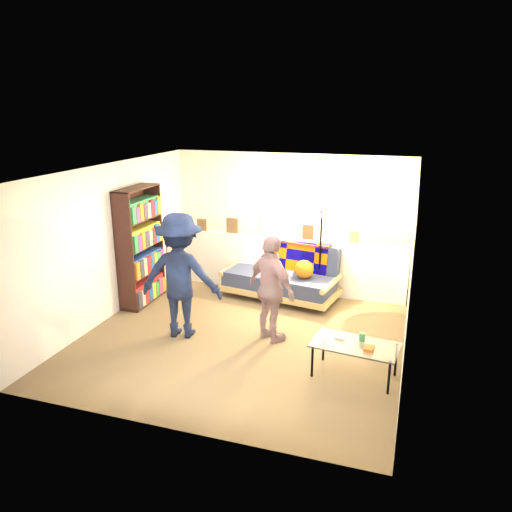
{
  "coord_description": "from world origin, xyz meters",
  "views": [
    {
      "loc": [
        2.22,
        -6.47,
        3.26
      ],
      "look_at": [
        0.0,
        0.4,
        1.05
      ],
      "focal_mm": 35.0,
      "sensor_mm": 36.0,
      "label": 1
    }
  ],
  "objects": [
    {
      "name": "ground",
      "position": [
        0.0,
        0.0,
        0.0
      ],
      "size": [
        5.0,
        5.0,
        0.0
      ],
      "primitive_type": "plane",
      "color": "brown",
      "rests_on": "ground"
    },
    {
      "name": "room_shell",
      "position": [
        0.0,
        0.47,
        1.67
      ],
      "size": [
        4.6,
        5.05,
        2.45
      ],
      "color": "silver",
      "rests_on": "ground"
    },
    {
      "name": "half_wall_ledge",
      "position": [
        0.0,
        1.8,
        0.5
      ],
      "size": [
        4.45,
        0.15,
        1.0
      ],
      "primitive_type": "cube",
      "color": "silver",
      "rests_on": "ground"
    },
    {
      "name": "ledge_decor",
      "position": [
        -0.23,
        1.78,
        1.18
      ],
      "size": [
        2.97,
        0.02,
        0.45
      ],
      "color": "brown",
      "rests_on": "half_wall_ledge"
    },
    {
      "name": "futon_sofa",
      "position": [
        0.14,
        1.47,
        0.4
      ],
      "size": [
        2.1,
        1.25,
        0.85
      ],
      "color": "tan",
      "rests_on": "ground"
    },
    {
      "name": "bookshelf",
      "position": [
        -2.08,
        0.54,
        0.92
      ],
      "size": [
        0.33,
        0.98,
        1.97
      ],
      "color": "black",
      "rests_on": "ground"
    },
    {
      "name": "coffee_table",
      "position": [
        1.69,
        -0.83,
        0.41
      ],
      "size": [
        1.1,
        0.7,
        0.54
      ],
      "color": "black",
      "rests_on": "ground"
    },
    {
      "name": "floor_lamp",
      "position": [
        0.79,
        1.57,
        1.16
      ],
      "size": [
        0.32,
        0.31,
        1.64
      ],
      "color": "black",
      "rests_on": "ground"
    },
    {
      "name": "person_left",
      "position": [
        -0.87,
        -0.42,
        0.91
      ],
      "size": [
        1.26,
        0.84,
        1.82
      ],
      "primitive_type": "imported",
      "rotation": [
        0.0,
        0.0,
        3.29
      ],
      "color": "black",
      "rests_on": "ground"
    },
    {
      "name": "person_right",
      "position": [
        0.42,
        -0.19,
        0.77
      ],
      "size": [
        0.96,
        0.82,
        1.55
      ],
      "primitive_type": "imported",
      "rotation": [
        0.0,
        0.0,
        2.55
      ],
      "color": "#C9828D",
      "rests_on": "ground"
    }
  ]
}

